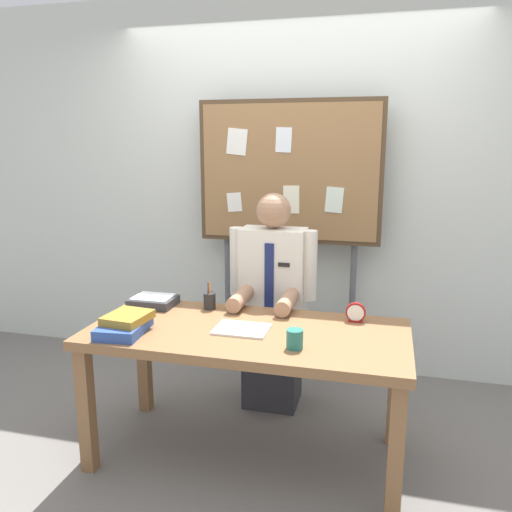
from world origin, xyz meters
The scene contains 11 objects.
ground_plane centered at (0.00, 0.00, 0.00)m, with size 12.00×12.00×0.00m, color slate.
back_wall centered at (0.00, 1.30, 1.35)m, with size 6.40×0.08×2.70m, color silver.
desk centered at (0.00, 0.00, 0.64)m, with size 1.65×0.77×0.73m.
person centered at (0.00, 0.61, 0.64)m, with size 0.55×0.56×1.38m.
bulletin_board centered at (0.00, 1.10, 1.44)m, with size 1.28×0.09×1.96m.
book_stack centered at (-0.59, -0.20, 0.77)m, with size 0.24×0.32×0.10m.
open_notebook centered at (-0.02, -0.02, 0.73)m, with size 0.28×0.21×0.01m, color white.
desk_clock centered at (0.54, 0.26, 0.78)m, with size 0.11×0.04×0.11m.
coffee_mug centered at (0.28, -0.19, 0.77)m, with size 0.08×0.08×0.09m, color #267266.
pen_holder centered at (-0.30, 0.27, 0.78)m, with size 0.07×0.07×0.16m.
paper_tray centered at (-0.64, 0.24, 0.76)m, with size 0.26×0.20×0.06m.
Camera 1 is at (0.67, -2.43, 1.68)m, focal length 36.16 mm.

